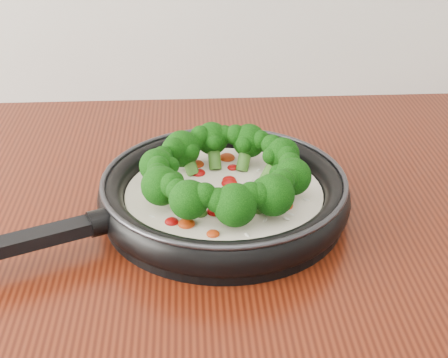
{
  "coord_description": "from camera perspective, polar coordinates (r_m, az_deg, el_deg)",
  "views": [
    {
      "loc": [
        -0.08,
        0.38,
        1.34
      ],
      "look_at": [
        -0.04,
        1.1,
        0.95
      ],
      "focal_mm": 53.71,
      "sensor_mm": 36.0,
      "label": 1
    }
  ],
  "objects": [
    {
      "name": "skillet",
      "position": [
        0.83,
        -0.17,
        -1.06
      ],
      "size": [
        0.51,
        0.41,
        0.09
      ],
      "color": "black",
      "rests_on": "counter"
    }
  ]
}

